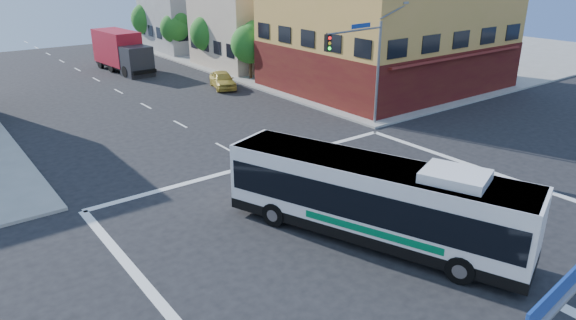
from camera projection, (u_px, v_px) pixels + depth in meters
ground at (381, 231)px, 21.64m from camera, size 120.00×120.00×0.00m
sidewalk_ne at (369, 47)px, 67.29m from camera, size 50.00×50.00×0.15m
corner_building_ne at (388, 19)px, 44.46m from camera, size 18.10×15.44×14.00m
building_east_near at (260, 22)px, 54.78m from camera, size 12.06×10.06×9.00m
building_east_far at (197, 8)px, 64.99m from camera, size 12.06×10.06×10.00m
signal_mast_ne at (362, 55)px, 32.82m from camera, size 7.91×1.13×8.07m
street_tree_a at (251, 42)px, 47.76m from camera, size 3.60×3.60×5.53m
street_tree_b at (209, 31)px, 53.64m from camera, size 3.80×3.80×5.79m
street_tree_c at (176, 26)px, 59.69m from camera, size 3.40×3.40×5.29m
street_tree_d at (148, 17)px, 65.48m from camera, size 4.00×4.00×6.03m
transit_bus at (373, 199)px, 20.45m from camera, size 6.79×12.47×3.65m
box_truck at (122, 52)px, 52.09m from camera, size 3.26×9.04×3.99m
parked_car at (223, 80)px, 45.59m from camera, size 3.02×4.73×1.50m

